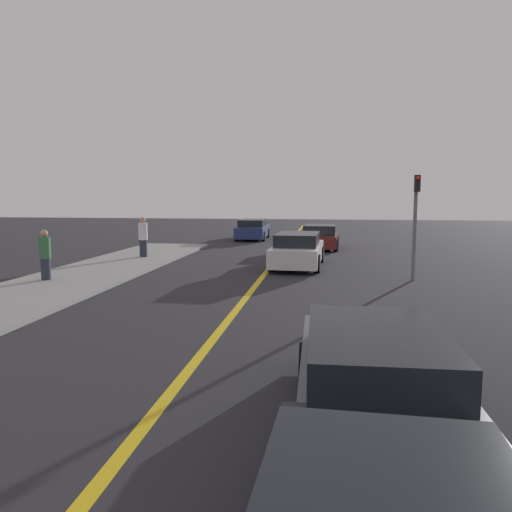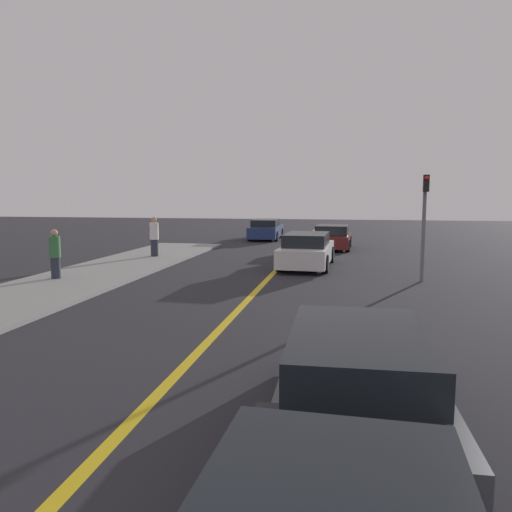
{
  "view_description": "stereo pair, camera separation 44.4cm",
  "coord_description": "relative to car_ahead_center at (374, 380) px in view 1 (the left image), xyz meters",
  "views": [
    {
      "loc": [
        2.22,
        0.51,
        2.88
      ],
      "look_at": [
        0.68,
        11.39,
        1.53
      ],
      "focal_mm": 35.0,
      "sensor_mm": 36.0,
      "label": 1
    },
    {
      "loc": [
        2.66,
        0.58,
        2.88
      ],
      "look_at": [
        0.68,
        11.39,
        1.53
      ],
      "focal_mm": 35.0,
      "sensor_mm": 36.0,
      "label": 2
    }
  ],
  "objects": [
    {
      "name": "traffic_light",
      "position": [
        2.32,
        11.19,
        1.57
      ],
      "size": [
        0.18,
        0.4,
        3.53
      ],
      "color": "slate",
      "rests_on": "ground_plane"
    },
    {
      "name": "car_parked_left_lot",
      "position": [
        -0.96,
        20.88,
        -0.01
      ],
      "size": [
        2.1,
        4.04,
        1.29
      ],
      "rotation": [
        0.0,
        0.0,
        -0.04
      ],
      "color": "maroon",
      "rests_on": "ground_plane"
    },
    {
      "name": "car_ahead_center",
      "position": [
        0.0,
        0.0,
        0.0
      ],
      "size": [
        1.99,
        4.69,
        1.31
      ],
      "rotation": [
        0.0,
        0.0,
        0.02
      ],
      "color": "#4C5156",
      "rests_on": "ground_plane"
    },
    {
      "name": "pedestrian_by_sign",
      "position": [
        -8.77,
        15.39,
        0.37
      ],
      "size": [
        0.4,
        0.4,
        1.78
      ],
      "color": "#282D3D",
      "rests_on": "sidewalk_left"
    },
    {
      "name": "car_oncoming_far",
      "position": [
        -5.39,
        26.16,
        0.0
      ],
      "size": [
        1.98,
        4.65,
        1.31
      ],
      "rotation": [
        0.0,
        0.0,
        0.02
      ],
      "color": "navy",
      "rests_on": "ground_plane"
    },
    {
      "name": "pedestrian_far_standing",
      "position": [
        -9.72,
        9.04,
        0.3
      ],
      "size": [
        0.36,
        0.36,
        1.64
      ],
      "color": "#282D3D",
      "rests_on": "sidewalk_left"
    },
    {
      "name": "road_center_line",
      "position": [
        -2.83,
        11.48,
        -0.63
      ],
      "size": [
        0.2,
        60.0,
        0.01
      ],
      "color": "gold",
      "rests_on": "ground_plane"
    },
    {
      "name": "sidewalk_left",
      "position": [
        -9.02,
        7.45,
        -0.58
      ],
      "size": [
        3.65,
        27.96,
        0.11
      ],
      "color": "gray",
      "rests_on": "ground_plane"
    },
    {
      "name": "car_far_distant",
      "position": [
        -1.74,
        13.95,
        0.04
      ],
      "size": [
        2.09,
        4.86,
        1.37
      ],
      "rotation": [
        0.0,
        0.0,
        -0.04
      ],
      "color": "silver",
      "rests_on": "ground_plane"
    }
  ]
}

